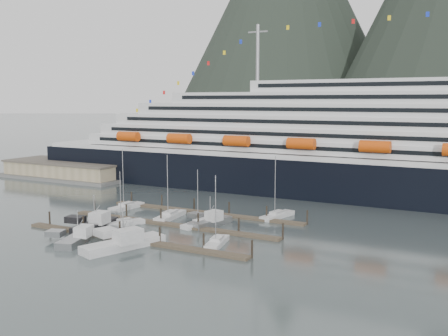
{
  "coord_description": "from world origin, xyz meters",
  "views": [
    {
      "loc": [
        53.97,
        -82.44,
        25.14
      ],
      "look_at": [
        -2.94,
        22.0,
        9.71
      ],
      "focal_mm": 42.0,
      "sensor_mm": 36.0,
      "label": 1
    }
  ],
  "objects_px": {
    "sailboat_b": "(170,216)",
    "trawler_b": "(94,225)",
    "trawler_c": "(123,243)",
    "sailboat_d": "(201,224)",
    "trawler_e": "(210,221)",
    "sailboat_g": "(277,216)",
    "sailboat_a": "(125,224)",
    "warehouse": "(68,171)",
    "cruise_ship": "(400,152)",
    "sailboat_h": "(217,243)",
    "trawler_a": "(77,237)",
    "sailboat_e": "(127,207)"
  },
  "relations": [
    {
      "from": "sailboat_b",
      "to": "trawler_b",
      "type": "relative_size",
      "value": 1.18
    },
    {
      "from": "trawler_c",
      "to": "sailboat_b",
      "type": "bearing_deg",
      "value": 33.1
    },
    {
      "from": "sailboat_d",
      "to": "trawler_e",
      "type": "height_order",
      "value": "sailboat_d"
    },
    {
      "from": "sailboat_g",
      "to": "trawler_b",
      "type": "xyz_separation_m",
      "value": [
        -27.62,
        -26.58,
        0.53
      ]
    },
    {
      "from": "sailboat_b",
      "to": "sailboat_d",
      "type": "bearing_deg",
      "value": -112.0
    },
    {
      "from": "sailboat_a",
      "to": "sailboat_g",
      "type": "height_order",
      "value": "sailboat_g"
    },
    {
      "from": "warehouse",
      "to": "sailboat_g",
      "type": "xyz_separation_m",
      "value": [
        83.25,
        -22.01,
        -1.83
      ]
    },
    {
      "from": "sailboat_a",
      "to": "sailboat_b",
      "type": "relative_size",
      "value": 0.8
    },
    {
      "from": "cruise_ship",
      "to": "sailboat_b",
      "type": "relative_size",
      "value": 14.73
    },
    {
      "from": "sailboat_b",
      "to": "sailboat_g",
      "type": "relative_size",
      "value": 1.03
    },
    {
      "from": "sailboat_h",
      "to": "sailboat_d",
      "type": "bearing_deg",
      "value": 28.44
    },
    {
      "from": "trawler_c",
      "to": "trawler_e",
      "type": "height_order",
      "value": "trawler_c"
    },
    {
      "from": "cruise_ship",
      "to": "trawler_a",
      "type": "relative_size",
      "value": 17.75
    },
    {
      "from": "cruise_ship",
      "to": "sailboat_h",
      "type": "distance_m",
      "value": 64.04
    },
    {
      "from": "sailboat_b",
      "to": "trawler_b",
      "type": "distance_m",
      "value": 16.92
    },
    {
      "from": "cruise_ship",
      "to": "sailboat_e",
      "type": "height_order",
      "value": "cruise_ship"
    },
    {
      "from": "trawler_a",
      "to": "trawler_e",
      "type": "height_order",
      "value": "trawler_e"
    },
    {
      "from": "sailboat_a",
      "to": "trawler_c",
      "type": "bearing_deg",
      "value": -116.87
    },
    {
      "from": "cruise_ship",
      "to": "trawler_b",
      "type": "xyz_separation_m",
      "value": [
        -46.4,
        -61.53,
        -11.1
      ]
    },
    {
      "from": "trawler_a",
      "to": "sailboat_b",
      "type": "bearing_deg",
      "value": -27.69
    },
    {
      "from": "sailboat_b",
      "to": "trawler_c",
      "type": "xyz_separation_m",
      "value": [
        5.83,
        -22.74,
        0.53
      ]
    },
    {
      "from": "sailboat_d",
      "to": "sailboat_h",
      "type": "distance_m",
      "value": 14.67
    },
    {
      "from": "sailboat_g",
      "to": "trawler_e",
      "type": "bearing_deg",
      "value": 154.45
    },
    {
      "from": "sailboat_a",
      "to": "sailboat_b",
      "type": "bearing_deg",
      "value": 0.45
    },
    {
      "from": "warehouse",
      "to": "sailboat_g",
      "type": "relative_size",
      "value": 3.31
    },
    {
      "from": "sailboat_g",
      "to": "trawler_e",
      "type": "distance_m",
      "value": 15.87
    },
    {
      "from": "trawler_c",
      "to": "cruise_ship",
      "type": "bearing_deg",
      "value": -6.71
    },
    {
      "from": "sailboat_d",
      "to": "sailboat_e",
      "type": "xyz_separation_m",
      "value": [
        -23.7,
        5.69,
        0.03
      ]
    },
    {
      "from": "sailboat_g",
      "to": "trawler_b",
      "type": "height_order",
      "value": "sailboat_g"
    },
    {
      "from": "warehouse",
      "to": "sailboat_d",
      "type": "distance_m",
      "value": 80.95
    },
    {
      "from": "cruise_ship",
      "to": "trawler_e",
      "type": "distance_m",
      "value": 56.54
    },
    {
      "from": "sailboat_a",
      "to": "sailboat_g",
      "type": "distance_m",
      "value": 32.32
    },
    {
      "from": "sailboat_d",
      "to": "trawler_b",
      "type": "distance_m",
      "value": 21.1
    },
    {
      "from": "sailboat_a",
      "to": "sailboat_h",
      "type": "height_order",
      "value": "sailboat_h"
    },
    {
      "from": "sailboat_g",
      "to": "trawler_c",
      "type": "height_order",
      "value": "sailboat_g"
    },
    {
      "from": "sailboat_b",
      "to": "sailboat_e",
      "type": "distance_m",
      "value": 14.85
    },
    {
      "from": "cruise_ship",
      "to": "sailboat_a",
      "type": "distance_m",
      "value": 71.78
    },
    {
      "from": "sailboat_b",
      "to": "sailboat_g",
      "type": "height_order",
      "value": "sailboat_b"
    },
    {
      "from": "warehouse",
      "to": "trawler_b",
      "type": "distance_m",
      "value": 73.87
    },
    {
      "from": "sailboat_e",
      "to": "trawler_b",
      "type": "bearing_deg",
      "value": -156.57
    },
    {
      "from": "sailboat_a",
      "to": "trawler_b",
      "type": "height_order",
      "value": "sailboat_a"
    },
    {
      "from": "sailboat_g",
      "to": "sailboat_a",
      "type": "bearing_deg",
      "value": 141.95
    },
    {
      "from": "sailboat_h",
      "to": "trawler_b",
      "type": "xyz_separation_m",
      "value": [
        -26.67,
        -1.72,
        0.53
      ]
    },
    {
      "from": "cruise_ship",
      "to": "trawler_c",
      "type": "height_order",
      "value": "cruise_ship"
    },
    {
      "from": "cruise_ship",
      "to": "sailboat_a",
      "type": "relative_size",
      "value": 18.33
    },
    {
      "from": "sailboat_a",
      "to": "trawler_c",
      "type": "distance_m",
      "value": 16.58
    },
    {
      "from": "cruise_ship",
      "to": "warehouse",
      "type": "relative_size",
      "value": 4.57
    },
    {
      "from": "sailboat_d",
      "to": "sailboat_h",
      "type": "bearing_deg",
      "value": -125.51
    },
    {
      "from": "sailboat_h",
      "to": "trawler_a",
      "type": "distance_m",
      "value": 25.06
    },
    {
      "from": "sailboat_g",
      "to": "trawler_a",
      "type": "bearing_deg",
      "value": 156.67
    }
  ]
}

